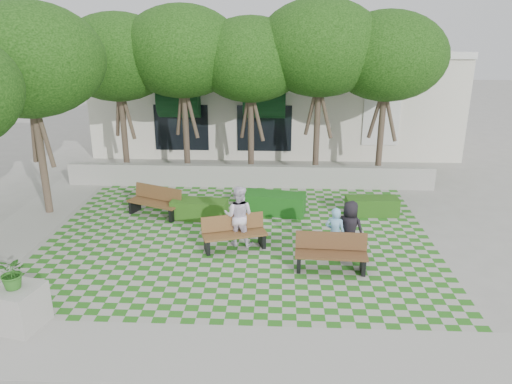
{
  "coord_description": "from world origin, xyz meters",
  "views": [
    {
      "loc": [
        1.19,
        -13.32,
        6.58
      ],
      "look_at": [
        0.5,
        1.5,
        1.4
      ],
      "focal_mm": 35.0,
      "sensor_mm": 36.0,
      "label": 1
    }
  ],
  "objects_px": {
    "bench_east": "(331,253)",
    "hedge_east": "(372,206)",
    "hedge_midright": "(275,203)",
    "hedge_midleft": "(199,209)",
    "person_blue": "(335,234)",
    "bench_west": "(155,202)",
    "planter_front": "(17,299)",
    "person_white": "(239,216)",
    "bench_mid": "(234,233)",
    "person_dark": "(349,229)"
  },
  "relations": [
    {
      "from": "planter_front",
      "to": "person_blue",
      "type": "xyz_separation_m",
      "value": [
        7.38,
        3.68,
        0.09
      ]
    },
    {
      "from": "bench_east",
      "to": "bench_west",
      "type": "distance_m",
      "value": 6.89
    },
    {
      "from": "planter_front",
      "to": "person_dark",
      "type": "height_order",
      "value": "planter_front"
    },
    {
      "from": "bench_mid",
      "to": "bench_west",
      "type": "relative_size",
      "value": 0.99
    },
    {
      "from": "bench_east",
      "to": "hedge_midright",
      "type": "relative_size",
      "value": 0.94
    },
    {
      "from": "person_blue",
      "to": "bench_west",
      "type": "bearing_deg",
      "value": -9.31
    },
    {
      "from": "person_white",
      "to": "bench_mid",
      "type": "bearing_deg",
      "value": 77.01
    },
    {
      "from": "bench_mid",
      "to": "person_white",
      "type": "distance_m",
      "value": 0.55
    },
    {
      "from": "person_blue",
      "to": "bench_east",
      "type": "bearing_deg",
      "value": 95.08
    },
    {
      "from": "planter_front",
      "to": "bench_east",
      "type": "bearing_deg",
      "value": 22.74
    },
    {
      "from": "bench_east",
      "to": "hedge_east",
      "type": "distance_m",
      "value": 4.57
    },
    {
      "from": "planter_front",
      "to": "person_dark",
      "type": "xyz_separation_m",
      "value": [
        7.82,
        3.9,
        0.14
      ]
    },
    {
      "from": "hedge_midright",
      "to": "hedge_midleft",
      "type": "bearing_deg",
      "value": -166.87
    },
    {
      "from": "hedge_midleft",
      "to": "planter_front",
      "type": "bearing_deg",
      "value": -114.85
    },
    {
      "from": "hedge_midright",
      "to": "planter_front",
      "type": "distance_m",
      "value": 9.13
    },
    {
      "from": "bench_west",
      "to": "hedge_east",
      "type": "relative_size",
      "value": 1.12
    },
    {
      "from": "bench_east",
      "to": "person_white",
      "type": "height_order",
      "value": "person_white"
    },
    {
      "from": "bench_west",
      "to": "planter_front",
      "type": "bearing_deg",
      "value": -77.83
    },
    {
      "from": "planter_front",
      "to": "person_white",
      "type": "xyz_separation_m",
      "value": [
        4.56,
        4.55,
        0.23
      ]
    },
    {
      "from": "bench_mid",
      "to": "person_white",
      "type": "bearing_deg",
      "value": 50.02
    },
    {
      "from": "bench_west",
      "to": "hedge_east",
      "type": "xyz_separation_m",
      "value": [
        7.61,
        0.41,
        -0.17
      ]
    },
    {
      "from": "person_blue",
      "to": "person_white",
      "type": "distance_m",
      "value": 2.95
    },
    {
      "from": "hedge_midleft",
      "to": "person_white",
      "type": "bearing_deg",
      "value": -52.9
    },
    {
      "from": "person_blue",
      "to": "person_white",
      "type": "bearing_deg",
      "value": 1.12
    },
    {
      "from": "person_blue",
      "to": "planter_front",
      "type": "bearing_deg",
      "value": 44.9
    },
    {
      "from": "bench_west",
      "to": "hedge_midleft",
      "type": "xyz_separation_m",
      "value": [
        1.59,
        -0.23,
        -0.16
      ]
    },
    {
      "from": "hedge_east",
      "to": "person_dark",
      "type": "height_order",
      "value": "person_dark"
    },
    {
      "from": "bench_west",
      "to": "person_blue",
      "type": "relative_size",
      "value": 1.29
    },
    {
      "from": "bench_east",
      "to": "hedge_midright",
      "type": "height_order",
      "value": "bench_east"
    },
    {
      "from": "hedge_east",
      "to": "person_blue",
      "type": "height_order",
      "value": "person_blue"
    },
    {
      "from": "bench_east",
      "to": "planter_front",
      "type": "xyz_separation_m",
      "value": [
        -7.22,
        -3.03,
        0.21
      ]
    },
    {
      "from": "bench_west",
      "to": "hedge_east",
      "type": "bearing_deg",
      "value": 27.31
    },
    {
      "from": "bench_mid",
      "to": "planter_front",
      "type": "relative_size",
      "value": 1.16
    },
    {
      "from": "bench_mid",
      "to": "person_blue",
      "type": "distance_m",
      "value": 3.0
    },
    {
      "from": "person_dark",
      "to": "hedge_midright",
      "type": "bearing_deg",
      "value": -28.73
    },
    {
      "from": "person_blue",
      "to": "person_dark",
      "type": "bearing_deg",
      "value": -135.07
    },
    {
      "from": "bench_west",
      "to": "planter_front",
      "type": "distance_m",
      "value": 6.95
    },
    {
      "from": "hedge_east",
      "to": "person_white",
      "type": "height_order",
      "value": "person_white"
    },
    {
      "from": "bench_west",
      "to": "person_white",
      "type": "xyz_separation_m",
      "value": [
        3.11,
        -2.24,
        0.45
      ]
    },
    {
      "from": "bench_east",
      "to": "planter_front",
      "type": "height_order",
      "value": "planter_front"
    },
    {
      "from": "bench_east",
      "to": "person_white",
      "type": "bearing_deg",
      "value": 153.03
    },
    {
      "from": "hedge_midright",
      "to": "hedge_midleft",
      "type": "relative_size",
      "value": 1.11
    },
    {
      "from": "bench_west",
      "to": "hedge_midleft",
      "type": "distance_m",
      "value": 1.62
    },
    {
      "from": "hedge_midleft",
      "to": "planter_front",
      "type": "relative_size",
      "value": 1.1
    },
    {
      "from": "hedge_east",
      "to": "bench_east",
      "type": "bearing_deg",
      "value": -113.73
    },
    {
      "from": "bench_east",
      "to": "person_blue",
      "type": "relative_size",
      "value": 1.26
    },
    {
      "from": "bench_east",
      "to": "person_blue",
      "type": "bearing_deg",
      "value": 79.57
    },
    {
      "from": "bench_west",
      "to": "planter_front",
      "type": "relative_size",
      "value": 1.17
    },
    {
      "from": "planter_front",
      "to": "person_dark",
      "type": "distance_m",
      "value": 8.73
    },
    {
      "from": "bench_west",
      "to": "person_dark",
      "type": "bearing_deg",
      "value": -0.23
    }
  ]
}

